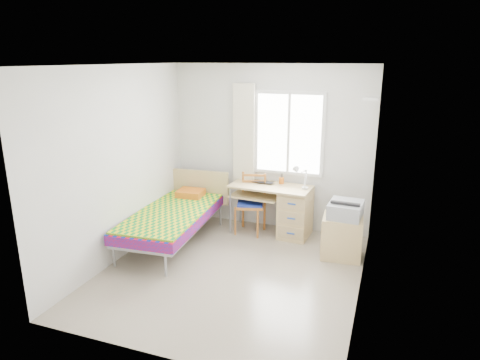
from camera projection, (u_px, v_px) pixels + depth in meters
name	position (u px, v px, depth m)	size (l,w,h in m)	color
floor	(231.00, 272.00, 5.55)	(3.50, 3.50, 0.00)	#BCAD93
ceiling	(230.00, 65.00, 4.84)	(3.50, 3.50, 0.00)	white
wall_back	(270.00, 148.00, 6.78)	(3.20, 3.20, 0.00)	silver
wall_left	(119.00, 165.00, 5.71)	(3.50, 3.50, 0.00)	silver
wall_right	(367.00, 189.00, 4.67)	(3.50, 3.50, 0.00)	silver
window	(289.00, 134.00, 6.59)	(1.10, 0.04, 1.30)	white
curtain	(244.00, 138.00, 6.81)	(0.35, 0.05, 1.70)	beige
floating_shelf	(371.00, 99.00, 5.74)	(0.20, 0.32, 0.03)	white
bed	(175.00, 215.00, 6.35)	(1.09, 2.11, 0.89)	#97999F
desk	(291.00, 210.00, 6.59)	(1.28, 0.65, 0.78)	tan
chair	(252.00, 200.00, 6.72)	(0.50, 0.50, 0.95)	#AF6721
cabinet	(342.00, 237.00, 5.92)	(0.58, 0.52, 0.59)	tan
printer	(346.00, 209.00, 5.81)	(0.46, 0.53, 0.21)	#96999D
laptop	(262.00, 183.00, 6.69)	(0.33, 0.21, 0.03)	black
pen_cup	(281.00, 181.00, 6.69)	(0.08, 0.08, 0.10)	orange
task_lamp	(300.00, 175.00, 6.29)	(0.22, 0.31, 0.38)	white
book	(259.00, 196.00, 6.70)	(0.18, 0.24, 0.02)	gray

